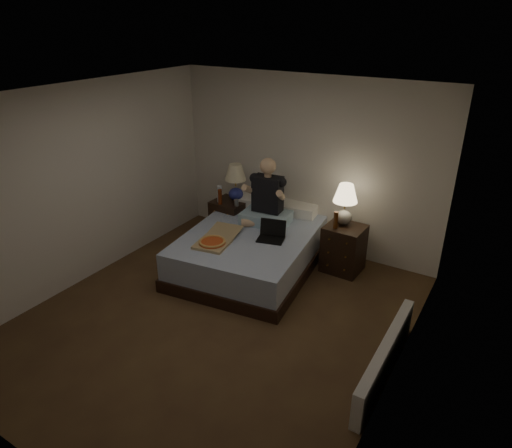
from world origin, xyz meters
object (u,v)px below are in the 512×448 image
Objects in this scene: beer_bottle_left at (220,197)px; laptop at (271,232)px; lamp_left at (236,182)px; radiator at (385,358)px; person at (266,192)px; bed at (251,249)px; pizza_box at (212,242)px; beer_bottle_right at (336,220)px; water_bottle at (220,194)px; soda_can at (236,203)px; lamp_right at (345,204)px; nightstand_left at (230,220)px; nightstand_right at (343,248)px.

beer_bottle_left is 1.22m from laptop.
laptop is (1.02, -0.72, -0.27)m from lamp_left.
laptop is 2.18m from radiator.
person is 2.75m from radiator.
pizza_box reaches higher than bed.
beer_bottle_right is 0.86m from laptop.
beer_bottle_left is at bearing 172.29° from person.
soda_can is at bearing -1.65° from water_bottle.
lamp_right is at bearing 9.15° from person.
lamp_right reaches higher than laptop.
beer_bottle_right reaches higher than nightstand_left.
beer_bottle_right is at bearing -102.84° from lamp_right.
radiator is (2.74, -1.55, -0.49)m from soda_can.
water_bottle is 1.22m from pizza_box.
nightstand_right is 1.16× the size of lamp_left.
beer_bottle_left is at bearing 146.64° from bed.
soda_can is at bearing -173.41° from nightstand_right.
soda_can reaches higher than pizza_box.
radiator is (2.94, -1.65, -0.12)m from nightstand_left.
laptop is (1.12, -0.45, -0.10)m from beer_bottle_left.
bed is at bearing -155.31° from beer_bottle_right.
radiator is at bearing -40.02° from person.
soda_can is (-1.58, -0.20, -0.24)m from lamp_right.
lamp_left is 1.27m from laptop.
beer_bottle_right is 0.25× the size of person.
person is (0.75, -0.19, 0.68)m from nightstand_left.
pizza_box is (-1.27, -1.23, -0.36)m from lamp_right.
beer_bottle_right is 0.30× the size of pizza_box.
lamp_right is at bearing 133.68° from nightstand_right.
beer_bottle_right is at bearing -6.02° from lamp_left.
person is (0.55, -0.08, 0.31)m from soda_can.
pizza_box is (-0.24, -0.95, -0.42)m from person.
nightstand_left is 6.38× the size of soda_can.
bed is at bearing -26.05° from beer_bottle_left.
beer_bottle_right reaches higher than nightstand_right.
pizza_box is (0.46, -1.23, -0.35)m from lamp_left.
beer_bottle_left is (-0.78, 0.38, 0.49)m from bed.
water_bottle is at bearing 129.46° from beer_bottle_left.
nightstand_left is 0.69× the size of person.
water_bottle is (-1.89, -0.19, -0.17)m from lamp_right.
lamp_right reaches higher than beer_bottle_left.
radiator is (2.19, -1.47, -0.79)m from person.
pizza_box is at bearing -117.58° from bed.
water_bottle is at bearing -136.69° from nightstand_left.
nightstand_right is 1.92× the size of laptop.
bed is 9.21× the size of beer_bottle_left.
radiator is (1.10, -1.68, -0.13)m from nightstand_right.
radiator is at bearing -56.45° from lamp_right.
water_bottle is 1.09× the size of beer_bottle_right.
person is at bearing 79.39° from bed.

